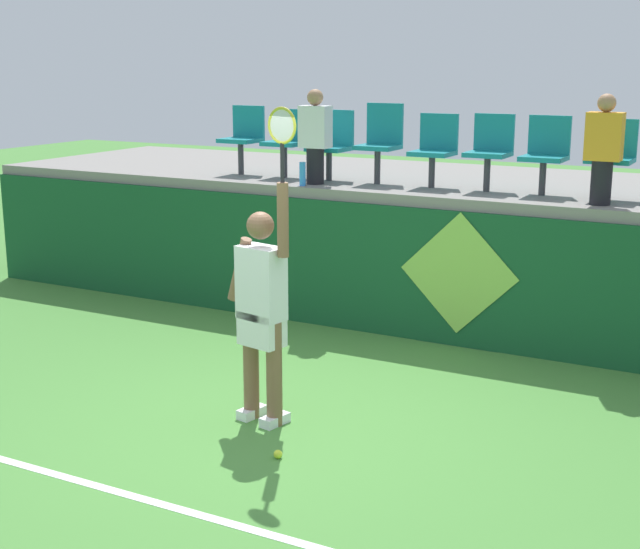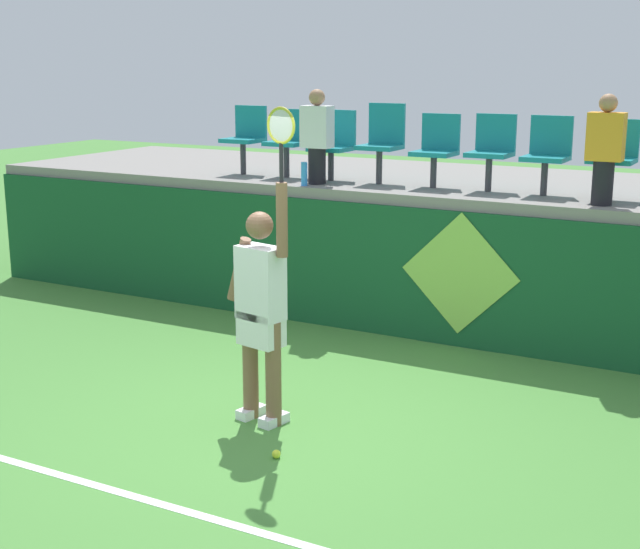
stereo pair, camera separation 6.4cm
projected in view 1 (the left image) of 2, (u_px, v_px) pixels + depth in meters
name	position (u px, v px, depth m)	size (l,w,h in m)	color
ground_plane	(268.00, 427.00, 7.39)	(40.00, 40.00, 0.00)	#478438
court_back_wall	(407.00, 272.00, 9.68)	(11.70, 0.20, 1.42)	#144C28
spectator_platform	(457.00, 184.00, 10.78)	(11.70, 3.08, 0.12)	gray
court_baseline_stripe	(155.00, 502.00, 6.13)	(10.53, 0.08, 0.01)	white
tennis_player	(262.00, 306.00, 7.29)	(0.74, 0.33, 2.57)	white
tennis_ball	(278.00, 454.00, 6.81)	(0.07, 0.07, 0.07)	#D1E533
water_bottle	(302.00, 174.00, 10.12)	(0.07, 0.07, 0.26)	#338CE5
stadium_chair_0	(244.00, 135.00, 11.11)	(0.44, 0.42, 0.83)	#38383D
stadium_chair_1	(287.00, 138.00, 10.83)	(0.44, 0.42, 0.80)	#38383D
stadium_chair_2	(332.00, 142.00, 10.56)	(0.44, 0.42, 0.80)	#38383D
stadium_chair_3	(381.00, 139.00, 10.27)	(0.44, 0.42, 0.90)	#38383D
stadium_chair_4	(435.00, 147.00, 9.97)	(0.44, 0.42, 0.80)	#38383D
stadium_chair_5	(490.00, 148.00, 9.68)	(0.44, 0.42, 0.81)	#38383D
stadium_chair_6	(546.00, 151.00, 9.41)	(0.44, 0.42, 0.81)	#38383D
stadium_chair_7	(612.00, 154.00, 9.10)	(0.44, 0.42, 0.80)	#38383D
spectator_0	(315.00, 135.00, 10.18)	(0.34, 0.20, 1.06)	black
spectator_1	(604.00, 148.00, 8.71)	(0.34, 0.20, 1.06)	black
wall_signage_mount	(456.00, 346.00, 9.47)	(1.27, 0.01, 1.42)	#144C28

